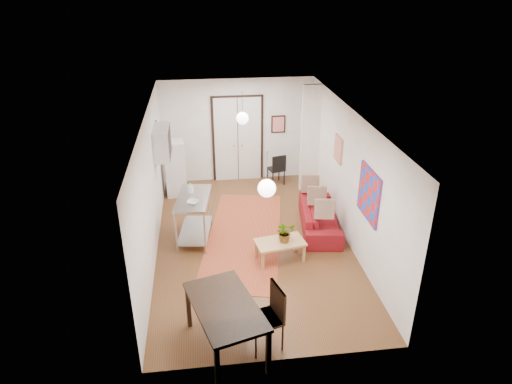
{
  "coord_description": "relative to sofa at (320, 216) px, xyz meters",
  "views": [
    {
      "loc": [
        -1.03,
        -8.66,
        5.44
      ],
      "look_at": [
        0.07,
        -0.06,
        1.25
      ],
      "focal_mm": 32.0,
      "sensor_mm": 36.0,
      "label": 1
    }
  ],
  "objects": [
    {
      "name": "wall_back",
      "position": [
        -1.62,
        3.11,
        1.14
      ],
      "size": [
        4.2,
        0.02,
        2.9
      ],
      "primitive_type": "cube",
      "color": "white",
      "rests_on": "floor"
    },
    {
      "name": "wall_front",
      "position": [
        -1.62,
        -3.89,
        1.14
      ],
      "size": [
        4.2,
        0.02,
        2.9
      ],
      "primitive_type": "cube",
      "color": "white",
      "rests_on": "floor"
    },
    {
      "name": "black_side_chair",
      "position": [
        -0.59,
        2.7,
        0.22
      ],
      "size": [
        0.5,
        0.51,
        0.9
      ],
      "rotation": [
        0.0,
        0.0,
        3.41
      ],
      "color": "black",
      "rests_on": "floor"
    },
    {
      "name": "print_left",
      "position": [
        -3.69,
        1.61,
        1.64
      ],
      "size": [
        0.03,
        0.44,
        0.54
      ],
      "primitive_type": "cube",
      "color": "#965F3E",
      "rests_on": "wall_left"
    },
    {
      "name": "stub_partition",
      "position": [
        0.23,
        2.16,
        1.14
      ],
      "size": [
        0.5,
        0.1,
        2.9
      ],
      "primitive_type": "cube",
      "color": "white",
      "rests_on": "floor"
    },
    {
      "name": "floor",
      "position": [
        -1.62,
        -0.39,
        -0.31
      ],
      "size": [
        7.0,
        7.0,
        0.0
      ],
      "primitive_type": "plane",
      "color": "brown",
      "rests_on": "ground"
    },
    {
      "name": "potted_plant",
      "position": [
        -1.05,
        -1.18,
        0.35
      ],
      "size": [
        0.4,
        0.44,
        0.43
      ],
      "primitive_type": "imported",
      "rotation": [
        0.0,
        0.0,
        0.18
      ],
      "color": "#2B5A28",
      "rests_on": "coffee_table"
    },
    {
      "name": "pendant_back",
      "position": [
        -1.62,
        1.61,
        1.94
      ],
      "size": [
        0.3,
        0.3,
        0.8
      ],
      "color": "white",
      "rests_on": "ceiling"
    },
    {
      "name": "painting_abstract",
      "position": [
        0.45,
        0.41,
        1.49
      ],
      "size": [
        0.05,
        0.5,
        0.6
      ],
      "primitive_type": "cube",
      "color": "beige",
      "rests_on": "wall_right"
    },
    {
      "name": "poster_back",
      "position": [
        -0.47,
        3.08,
        1.29
      ],
      "size": [
        0.4,
        0.03,
        0.5
      ],
      "primitive_type": "cube",
      "color": "red",
      "rests_on": "wall_back"
    },
    {
      "name": "dining_chair_near",
      "position": [
        -1.83,
        -3.43,
        0.32
      ],
      "size": [
        0.64,
        0.79,
        1.08
      ],
      "rotation": [
        0.0,
        0.0,
        -1.29
      ],
      "color": "#351C10",
      "rests_on": "floor"
    },
    {
      "name": "painting_popart",
      "position": [
        0.45,
        -1.64,
        1.34
      ],
      "size": [
        0.05,
        1.0,
        1.0
      ],
      "primitive_type": "cube",
      "color": "red",
      "rests_on": "wall_right"
    },
    {
      "name": "dining_table",
      "position": [
        -2.43,
        -3.54,
        0.47
      ],
      "size": [
        1.31,
        1.77,
        0.87
      ],
      "rotation": [
        0.0,
        0.0,
        0.29
      ],
      "color": "black",
      "rests_on": "floor"
    },
    {
      "name": "kilim_rug",
      "position": [
        -1.79,
        -0.17,
        -0.3
      ],
      "size": [
        2.37,
        4.48,
        0.01
      ],
      "primitive_type": "cube",
      "rotation": [
        0.0,
        0.0,
        -0.19
      ],
      "color": "#B6492D",
      "rests_on": "floor"
    },
    {
      "name": "bowl",
      "position": [
        -2.89,
        -0.4,
        0.76
      ],
      "size": [
        0.32,
        0.32,
        0.06
      ],
      "primitive_type": "imported",
      "rotation": [
        0.0,
        0.0,
        -0.4
      ],
      "color": "beige",
      "rests_on": "kitchen_counter"
    },
    {
      "name": "soap_bottle",
      "position": [
        -2.94,
        0.15,
        0.84
      ],
      "size": [
        0.13,
        0.13,
        0.22
      ],
      "primitive_type": "imported",
      "rotation": [
        0.0,
        0.0,
        -0.4
      ],
      "color": "#52A3B2",
      "rests_on": "kitchen_counter"
    },
    {
      "name": "wall_left",
      "position": [
        -3.72,
        -0.39,
        1.14
      ],
      "size": [
        0.02,
        7.0,
        2.9
      ],
      "primitive_type": "cube",
      "color": "white",
      "rests_on": "floor"
    },
    {
      "name": "double_doors",
      "position": [
        -1.62,
        3.07,
        0.89
      ],
      "size": [
        1.44,
        0.06,
        2.5
      ],
      "primitive_type": "cube",
      "color": "silver",
      "rests_on": "wall_back"
    },
    {
      "name": "kitchen_counter",
      "position": [
        -2.89,
        -0.1,
        0.39
      ],
      "size": [
        0.86,
        1.44,
        1.04
      ],
      "rotation": [
        0.0,
        0.0,
        -0.14
      ],
      "color": "#ADB0B1",
      "rests_on": "floor"
    },
    {
      "name": "ceiling",
      "position": [
        -1.62,
        -0.39,
        2.59
      ],
      "size": [
        4.2,
        7.0,
        0.02
      ],
      "primitive_type": "cube",
      "color": "silver",
      "rests_on": "wall_back"
    },
    {
      "name": "sofa",
      "position": [
        0.0,
        0.0,
        0.0
      ],
      "size": [
        2.2,
        1.11,
        0.61
      ],
      "primitive_type": "imported",
      "rotation": [
        0.0,
        0.0,
        1.43
      ],
      "color": "maroon",
      "rests_on": "floor"
    },
    {
      "name": "fridge",
      "position": [
        -3.37,
        2.28,
        0.45
      ],
      "size": [
        0.59,
        0.59,
        1.51
      ],
      "primitive_type": "cube",
      "rotation": [
        0.0,
        0.0,
        0.11
      ],
      "color": "silver",
      "rests_on": "floor"
    },
    {
      "name": "pendant_front",
      "position": [
        -1.62,
        -2.39,
        1.94
      ],
      "size": [
        0.3,
        0.3,
        0.8
      ],
      "color": "white",
      "rests_on": "ceiling"
    },
    {
      "name": "wall_right",
      "position": [
        0.48,
        -0.39,
        1.14
      ],
      "size": [
        0.02,
        7.0,
        2.9
      ],
      "primitive_type": "cube",
      "color": "white",
      "rests_on": "floor"
    },
    {
      "name": "dining_chair_far",
      "position": [
        -1.83,
        -3.43,
        0.32
      ],
      "size": [
        0.64,
        0.79,
        1.08
      ],
      "rotation": [
        0.0,
        0.0,
        -1.29
      ],
      "color": "#351C10",
      "rests_on": "floor"
    },
    {
      "name": "wall_cabinet",
      "position": [
        -3.54,
        1.11,
        1.59
      ],
      "size": [
        0.35,
        1.0,
        0.7
      ],
      "primitive_type": "cube",
      "color": "silver",
      "rests_on": "wall_left"
    },
    {
      "name": "coffee_table",
      "position": [
        -1.15,
        -1.18,
        0.08
      ],
      "size": [
        1.08,
        0.72,
        0.45
      ],
      "rotation": [
        0.0,
        0.0,
        0.18
      ],
      "color": "tan",
      "rests_on": "floor"
    }
  ]
}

